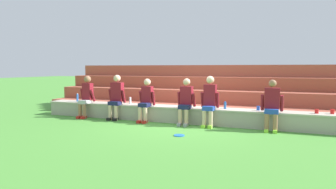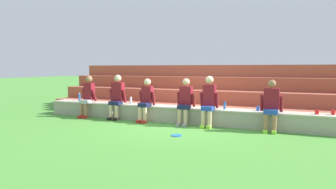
# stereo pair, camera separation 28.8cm
# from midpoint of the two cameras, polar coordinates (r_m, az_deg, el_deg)

# --- Properties ---
(ground_plane) EXTENTS (80.00, 80.00, 0.00)m
(ground_plane) POSITION_cam_midpoint_polar(r_m,az_deg,el_deg) (8.53, 1.55, -5.70)
(ground_plane) COLOR #4C9338
(stone_seating_wall) EXTENTS (9.48, 0.61, 0.47)m
(stone_seating_wall) POSITION_cam_midpoint_polar(r_m,az_deg,el_deg) (8.76, 2.20, -3.77)
(stone_seating_wall) COLOR #A8A08E
(stone_seating_wall) RESTS_ON ground
(brick_bleachers) EXTENTS (10.85, 2.75, 1.71)m
(brick_bleachers) POSITION_cam_midpoint_polar(r_m,az_deg,el_deg) (10.83, 6.11, -0.00)
(brick_bleachers) COLOR #AA533E
(brick_bleachers) RESTS_ON ground
(person_far_left) EXTENTS (0.48, 0.57, 1.35)m
(person_far_left) POSITION_cam_midpoint_polar(r_m,az_deg,el_deg) (9.99, -16.25, -0.18)
(person_far_left) COLOR #996B4C
(person_far_left) RESTS_ON ground
(person_left_of_center) EXTENTS (0.56, 0.52, 1.39)m
(person_left_of_center) POSITION_cam_midpoint_polar(r_m,az_deg,el_deg) (9.39, -10.80, -0.23)
(person_left_of_center) COLOR beige
(person_left_of_center) RESTS_ON ground
(person_center) EXTENTS (0.50, 0.58, 1.28)m
(person_center) POSITION_cam_midpoint_polar(r_m,az_deg,el_deg) (8.86, -5.20, -0.93)
(person_center) COLOR beige
(person_center) RESTS_ON ground
(person_right_of_center) EXTENTS (0.52, 0.55, 1.31)m
(person_right_of_center) POSITION_cam_midpoint_polar(r_m,az_deg,el_deg) (8.37, 2.42, -1.16)
(person_right_of_center) COLOR #DBAD89
(person_right_of_center) RESTS_ON ground
(person_far_right) EXTENTS (0.51, 0.54, 1.38)m
(person_far_right) POSITION_cam_midpoint_polar(r_m,az_deg,el_deg) (8.15, 6.95, -1.08)
(person_far_right) COLOR beige
(person_far_right) RESTS_ON ground
(person_rightmost_edge) EXTENTS (0.55, 0.49, 1.31)m
(person_rightmost_edge) POSITION_cam_midpoint_polar(r_m,az_deg,el_deg) (7.91, 18.34, -1.78)
(person_rightmost_edge) COLOR #996B4C
(person_rightmost_edge) RESTS_ON ground
(water_bottle_mid_left) EXTENTS (0.07, 0.07, 0.23)m
(water_bottle_mid_left) POSITION_cam_midpoint_polar(r_m,az_deg,el_deg) (9.46, -8.15, -1.19)
(water_bottle_mid_left) COLOR silver
(water_bottle_mid_left) RESTS_ON stone_seating_wall
(water_bottle_mid_right) EXTENTS (0.07, 0.07, 0.21)m
(water_bottle_mid_right) POSITION_cam_midpoint_polar(r_m,az_deg,el_deg) (8.38, 9.94, -2.09)
(water_bottle_mid_right) COLOR blue
(water_bottle_mid_right) RESTS_ON stone_seating_wall
(water_bottle_near_left) EXTENTS (0.07, 0.07, 0.28)m
(water_bottle_near_left) POSITION_cam_midpoint_polar(r_m,az_deg,el_deg) (10.57, -17.76, -0.58)
(water_bottle_near_left) COLOR blue
(water_bottle_near_left) RESTS_ON stone_seating_wall
(plastic_cup_right_end) EXTENTS (0.09, 0.09, 0.11)m
(plastic_cup_right_end) POSITION_cam_midpoint_polar(r_m,az_deg,el_deg) (8.24, 25.76, -2.93)
(plastic_cup_right_end) COLOR red
(plastic_cup_right_end) RESTS_ON stone_seating_wall
(plastic_cup_left_end) EXTENTS (0.09, 0.09, 0.12)m
(plastic_cup_left_end) POSITION_cam_midpoint_polar(r_m,az_deg,el_deg) (8.30, 16.00, -2.55)
(plastic_cup_left_end) COLOR blue
(plastic_cup_left_end) RESTS_ON stone_seating_wall
(plastic_cup_middle) EXTENTS (0.09, 0.09, 0.12)m
(plastic_cup_middle) POSITION_cam_midpoint_polar(r_m,az_deg,el_deg) (8.35, 28.17, -2.91)
(plastic_cup_middle) COLOR red
(plastic_cup_middle) RESTS_ON stone_seating_wall
(frisbee) EXTENTS (0.26, 0.26, 0.02)m
(frisbee) POSITION_cam_midpoint_polar(r_m,az_deg,el_deg) (7.09, 0.99, -7.86)
(frisbee) COLOR blue
(frisbee) RESTS_ON ground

